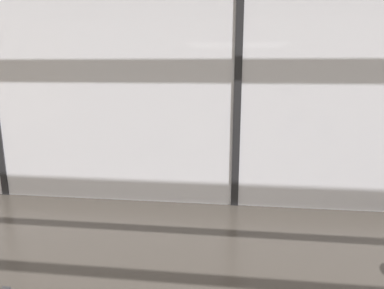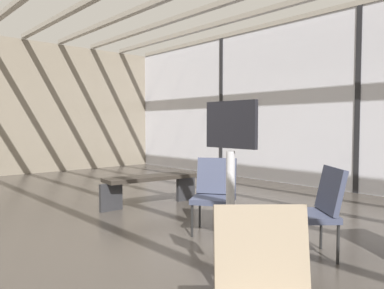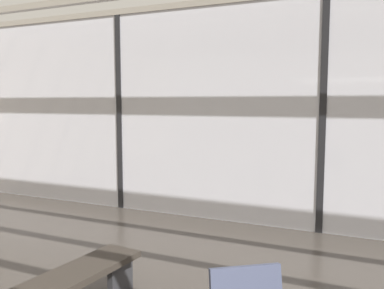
% 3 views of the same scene
% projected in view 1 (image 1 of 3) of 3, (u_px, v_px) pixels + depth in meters
% --- Properties ---
extents(glass_curtain_wall, '(14.00, 0.08, 3.46)m').
position_uv_depth(glass_curtain_wall, '(238.00, 82.00, 4.52)').
color(glass_curtain_wall, silver).
rests_on(glass_curtain_wall, ground).
extents(window_mullion_1, '(0.10, 0.12, 3.46)m').
position_uv_depth(window_mullion_1, '(238.00, 82.00, 4.52)').
color(window_mullion_1, black).
rests_on(window_mullion_1, ground).
extents(parked_airplane, '(12.15, 4.11, 4.11)m').
position_uv_depth(parked_airplane, '(214.00, 63.00, 10.09)').
color(parked_airplane, silver).
rests_on(parked_airplane, ground).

